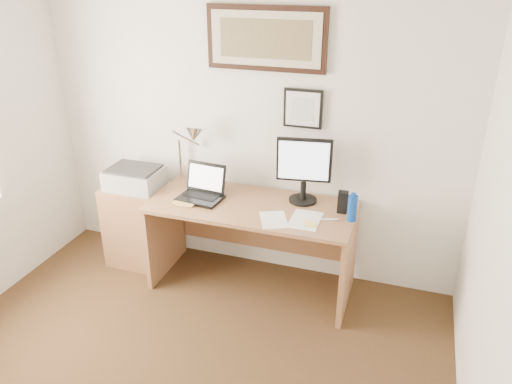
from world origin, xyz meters
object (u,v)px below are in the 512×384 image
at_px(book, 180,197).
at_px(lcd_monitor, 304,167).
at_px(side_cabinet, 138,224).
at_px(desk, 255,226).
at_px(water_bottle, 352,208).
at_px(laptop, 202,191).
at_px(printer, 134,178).

height_order(book, lcd_monitor, lcd_monitor).
height_order(side_cabinet, desk, desk).
bearing_deg(water_bottle, lcd_monitor, 154.94).
relative_size(side_cabinet, laptop, 2.02).
bearing_deg(desk, book, -164.98).
bearing_deg(printer, book, -13.58).
relative_size(water_bottle, desk, 0.12).
xyz_separation_m(desk, printer, (-1.05, -0.04, 0.30)).
height_order(desk, laptop, laptop).
xyz_separation_m(desk, laptop, (-0.42, -0.08, 0.29)).
relative_size(book, printer, 0.55).
xyz_separation_m(desk, lcd_monitor, (0.36, 0.09, 0.53)).
bearing_deg(side_cabinet, printer, -14.16).
bearing_deg(printer, side_cabinet, 165.84).
bearing_deg(desk, lcd_monitor, 14.59).
height_order(side_cabinet, water_bottle, water_bottle).
distance_m(book, lcd_monitor, 1.01).
relative_size(desk, lcd_monitor, 3.08).
xyz_separation_m(water_bottle, desk, (-0.77, 0.10, -0.33)).
height_order(water_bottle, desk, water_bottle).
bearing_deg(laptop, printer, 176.28).
bearing_deg(printer, lcd_monitor, 5.42).
relative_size(water_bottle, book, 0.82).
height_order(lcd_monitor, printer, lcd_monitor).
xyz_separation_m(water_bottle, lcd_monitor, (-0.41, 0.19, 0.19)).
height_order(desk, printer, printer).
relative_size(water_bottle, lcd_monitor, 0.38).
bearing_deg(book, desk, 15.02).
xyz_separation_m(side_cabinet, laptop, (0.65, -0.05, 0.44)).
relative_size(side_cabinet, lcd_monitor, 1.40).
height_order(side_cabinet, lcd_monitor, lcd_monitor).
bearing_deg(lcd_monitor, desk, -165.41).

